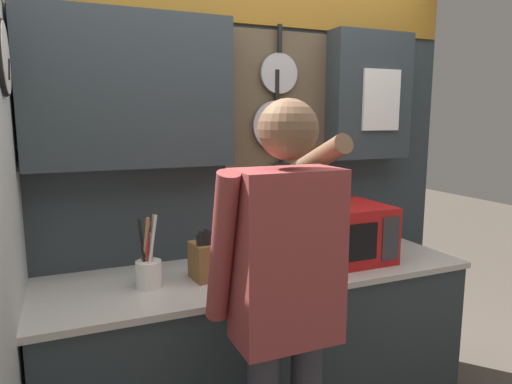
% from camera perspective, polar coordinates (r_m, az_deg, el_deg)
% --- Properties ---
extents(base_cabinet_counter, '(2.13, 0.67, 0.91)m').
position_cam_1_polar(base_cabinet_counter, '(2.50, 0.54, -19.61)').
color(base_cabinet_counter, '#2D383D').
rests_on(base_cabinet_counter, ground_plane).
extents(back_wall_unit, '(2.70, 0.22, 2.47)m').
position_cam_1_polar(back_wall_unit, '(2.47, -2.80, 5.19)').
color(back_wall_unit, '#2D383D').
rests_on(back_wall_unit, ground_plane).
extents(microwave, '(0.46, 0.40, 0.30)m').
position_cam_1_polar(microwave, '(2.47, 10.61, -5.01)').
color(microwave, red).
rests_on(microwave, base_cabinet_counter).
extents(knife_block, '(0.12, 0.16, 0.25)m').
position_cam_1_polar(knife_block, '(2.18, -6.48, -8.47)').
color(knife_block, brown).
rests_on(knife_block, base_cabinet_counter).
extents(utensil_crock, '(0.11, 0.11, 0.33)m').
position_cam_1_polar(utensil_crock, '(2.13, -13.27, -9.38)').
color(utensil_crock, white).
rests_on(utensil_crock, base_cabinet_counter).
extents(person, '(0.54, 0.65, 1.73)m').
position_cam_1_polar(person, '(1.71, 3.60, -12.26)').
color(person, '#383842').
rests_on(person, ground_plane).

